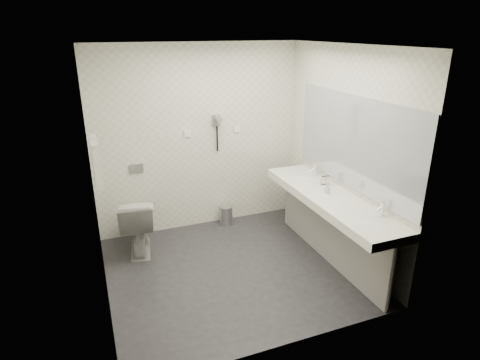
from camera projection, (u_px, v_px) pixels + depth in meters
name	position (u px, v px, depth m)	size (l,w,h in m)	color
floor	(233.00, 270.00, 4.76)	(2.80, 2.80, 0.00)	#26262B
ceiling	(231.00, 45.00, 3.88)	(2.80, 2.80, 0.00)	white
wall_back	(198.00, 139.00, 5.45)	(2.80, 2.80, 0.00)	silver
wall_front	(289.00, 219.00, 3.19)	(2.80, 2.80, 0.00)	silver
wall_left	(93.00, 186.00, 3.84)	(2.60, 2.60, 0.00)	silver
wall_right	(343.00, 155.00, 4.80)	(2.60, 2.60, 0.00)	silver
vanity_counter	(330.00, 199.00, 4.69)	(0.55, 2.20, 0.10)	white
vanity_panel	(329.00, 232.00, 4.84)	(0.03, 2.15, 0.75)	#97958F
vanity_post_near	(390.00, 278.00, 3.95)	(0.06, 0.06, 0.75)	silver
vanity_post_far	(290.00, 199.00, 5.76)	(0.06, 0.06, 0.75)	silver
mirror	(354.00, 143.00, 4.55)	(0.02, 2.20, 1.05)	#B2BCC6
basin_near	(366.00, 220.00, 4.11)	(0.40, 0.31, 0.05)	white
basin_far	(302.00, 178.00, 5.24)	(0.40, 0.31, 0.05)	white
faucet_near	(382.00, 209.00, 4.14)	(0.04, 0.04, 0.15)	silver
faucet_far	(315.00, 170.00, 5.28)	(0.04, 0.04, 0.15)	silver
soap_bottle_a	(327.00, 189.00, 4.71)	(0.05, 0.05, 0.11)	beige
glass_left	(323.00, 180.00, 4.98)	(0.06, 0.06, 0.10)	silver
glass_right	(327.00, 180.00, 4.97)	(0.06, 0.06, 0.11)	silver
toilet	(137.00, 224.00, 5.05)	(0.42, 0.74, 0.75)	white
flush_plate	(136.00, 168.00, 5.25)	(0.18, 0.02, 0.12)	#B2B5BA
pedal_bin	(226.00, 216.00, 5.83)	(0.19, 0.19, 0.26)	#B2B5BA
bin_lid	(226.00, 207.00, 5.78)	(0.19, 0.19, 0.01)	#B2B5BA
towel_rail	(92.00, 141.00, 4.23)	(0.02, 0.02, 0.62)	silver
towel_near	(97.00, 165.00, 4.19)	(0.07, 0.24, 0.48)	white
towel_far	(95.00, 157.00, 4.44)	(0.07, 0.24, 0.48)	white
dryer_cradle	(216.00, 120.00, 5.42)	(0.10, 0.04, 0.14)	gray
dryer_barrel	(218.00, 119.00, 5.35)	(0.08, 0.08, 0.14)	gray
dryer_cord	(217.00, 139.00, 5.50)	(0.02, 0.02, 0.35)	black
switch_plate_a	(187.00, 133.00, 5.36)	(0.09, 0.02, 0.09)	white
switch_plate_b	(237.00, 129.00, 5.59)	(0.09, 0.02, 0.09)	white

